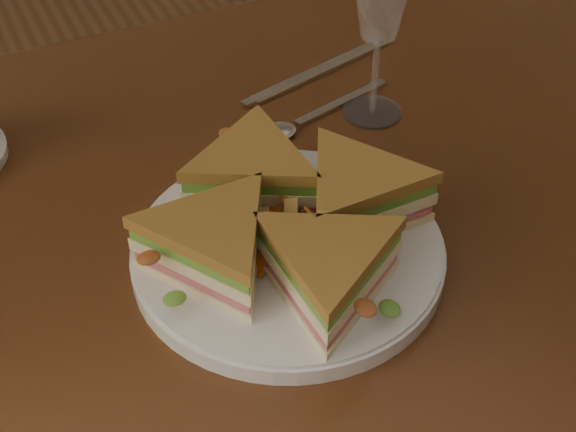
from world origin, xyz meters
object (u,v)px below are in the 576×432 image
at_px(sandwich_wedges, 288,220).
at_px(spoon, 292,125).
at_px(table, 285,283).
at_px(plate, 288,252).
at_px(knife, 312,75).

bearing_deg(sandwich_wedges, spoon, 63.43).
bearing_deg(sandwich_wedges, table, 66.86).
xyz_separation_m(sandwich_wedges, spoon, (0.09, 0.18, -0.04)).
height_order(plate, sandwich_wedges, sandwich_wedges).
distance_m(table, knife, 0.26).
height_order(table, spoon, spoon).
bearing_deg(plate, spoon, 63.43).
distance_m(table, sandwich_wedges, 0.16).
xyz_separation_m(spoon, knife, (0.07, 0.08, -0.00)).
relative_size(table, spoon, 6.66).
relative_size(plate, knife, 1.28).
relative_size(table, knife, 5.69).
xyz_separation_m(plate, knife, (0.15, 0.26, -0.01)).
bearing_deg(spoon, sandwich_wedges, -130.92).
xyz_separation_m(table, knife, (0.13, 0.20, 0.10)).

